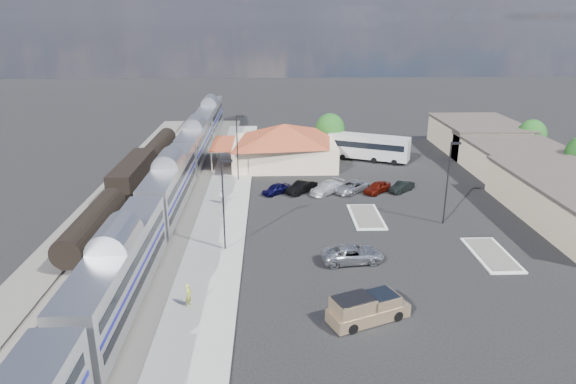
{
  "coord_description": "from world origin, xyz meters",
  "views": [
    {
      "loc": [
        -6.55,
        -50.74,
        21.16
      ],
      "look_at": [
        -4.69,
        2.83,
        2.8
      ],
      "focal_mm": 32.0,
      "sensor_mm": 36.0,
      "label": 1
    }
  ],
  "objects_px": {
    "pickup_truck": "(368,308)",
    "coach_bus": "(369,146)",
    "station_depot": "(284,144)",
    "suv": "(353,254)"
  },
  "relations": [
    {
      "from": "station_depot",
      "to": "coach_bus",
      "type": "distance_m",
      "value": 13.23
    },
    {
      "from": "pickup_truck",
      "to": "suv",
      "type": "height_order",
      "value": "pickup_truck"
    },
    {
      "from": "pickup_truck",
      "to": "coach_bus",
      "type": "height_order",
      "value": "coach_bus"
    },
    {
      "from": "suv",
      "to": "coach_bus",
      "type": "height_order",
      "value": "coach_bus"
    },
    {
      "from": "coach_bus",
      "to": "suv",
      "type": "bearing_deg",
      "value": -167.94
    },
    {
      "from": "station_depot",
      "to": "pickup_truck",
      "type": "height_order",
      "value": "station_depot"
    },
    {
      "from": "station_depot",
      "to": "suv",
      "type": "distance_m",
      "value": 33.37
    },
    {
      "from": "suv",
      "to": "coach_bus",
      "type": "distance_m",
      "value": 35.43
    },
    {
      "from": "pickup_truck",
      "to": "coach_bus",
      "type": "bearing_deg",
      "value": -33.06
    },
    {
      "from": "suv",
      "to": "coach_bus",
      "type": "xyz_separation_m",
      "value": [
        7.76,
        34.54,
        1.5
      ]
    }
  ]
}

